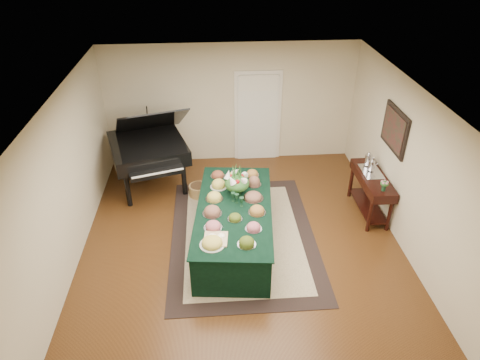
{
  "coord_description": "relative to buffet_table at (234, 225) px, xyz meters",
  "views": [
    {
      "loc": [
        -0.47,
        -5.9,
        4.93
      ],
      "look_at": [
        0.0,
        0.3,
        1.05
      ],
      "focal_mm": 32.0,
      "sensor_mm": 36.0,
      "label": 1
    }
  ],
  "objects": [
    {
      "name": "wall_painting",
      "position": [
        2.84,
        0.72,
        1.37
      ],
      "size": [
        0.05,
        0.95,
        0.75
      ],
      "color": "black",
      "rests_on": "ground"
    },
    {
      "name": "floral_centerpiece",
      "position": [
        0.08,
        0.43,
        0.64
      ],
      "size": [
        0.45,
        0.45,
        0.45
      ],
      "color": "#14321E",
      "rests_on": "buffet_table"
    },
    {
      "name": "area_rug",
      "position": [
        0.17,
        0.18,
        -0.38
      ],
      "size": [
        2.55,
        3.57,
        0.01
      ],
      "color": "black",
      "rests_on": "ground"
    },
    {
      "name": "kitchen_doorway",
      "position": [
        0.73,
        3.06,
        0.64
      ],
      "size": [
        1.05,
        0.07,
        2.1
      ],
      "color": "silver",
      "rests_on": "ground"
    },
    {
      "name": "mahogany_sideboard",
      "position": [
        2.62,
        0.72,
        0.26
      ],
      "size": [
        0.45,
        1.35,
        0.83
      ],
      "color": "black",
      "rests_on": "ground"
    },
    {
      "name": "grand_piano",
      "position": [
        -1.62,
        2.03,
        0.51
      ],
      "size": [
        1.83,
        2.03,
        1.77
      ],
      "color": "black",
      "rests_on": "ground"
    },
    {
      "name": "food_platters",
      "position": [
        -0.02,
        0.04,
        0.42
      ],
      "size": [
        1.11,
        2.27,
        0.14
      ],
      "color": "#A3ACA2",
      "rests_on": "buffet_table"
    },
    {
      "name": "wicker_basket",
      "position": [
        -0.64,
        1.54,
        -0.26
      ],
      "size": [
        0.38,
        0.38,
        0.24
      ],
      "primitive_type": "cylinder",
      "color": "olive",
      "rests_on": "ground"
    },
    {
      "name": "ground",
      "position": [
        0.13,
        0.09,
        -0.38
      ],
      "size": [
        6.0,
        6.0,
        0.0
      ],
      "primitive_type": "plane",
      "color": "black",
      "rests_on": "ground"
    },
    {
      "name": "green_goblets",
      "position": [
        0.06,
        0.11,
        0.47
      ],
      "size": [
        0.21,
        0.23,
        0.18
      ],
      "color": "#14321E",
      "rests_on": "buffet_table"
    },
    {
      "name": "pink_bouquet",
      "position": [
        2.62,
        0.22,
        0.58
      ],
      "size": [
        0.16,
        0.16,
        0.2
      ],
      "color": "#14321E",
      "rests_on": "mahogany_sideboard"
    },
    {
      "name": "tea_service",
      "position": [
        2.62,
        0.95,
        0.56
      ],
      "size": [
        0.34,
        0.58,
        0.3
      ],
      "color": "silver",
      "rests_on": "mahogany_sideboard"
    },
    {
      "name": "cutting_board",
      "position": [
        -0.33,
        -0.79,
        0.41
      ],
      "size": [
        0.39,
        0.39,
        0.1
      ],
      "color": "tan",
      "rests_on": "buffet_table"
    },
    {
      "name": "buffet_table",
      "position": [
        0.0,
        0.0,
        0.0
      ],
      "size": [
        1.51,
        2.76,
        0.76
      ],
      "color": "black",
      "rests_on": "ground"
    }
  ]
}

